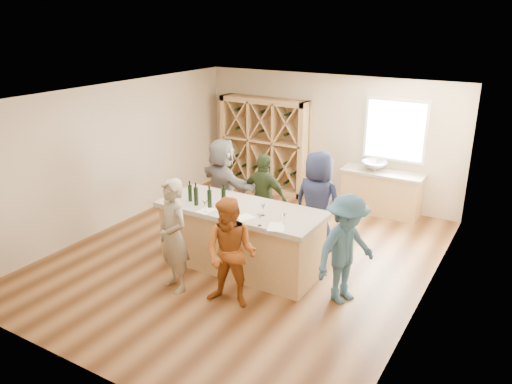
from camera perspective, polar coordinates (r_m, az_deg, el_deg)
The scene contains 33 objects.
floor at distance 8.87m, azimuth -1.23°, elevation -7.58°, with size 6.00×7.00×0.10m, color brown.
ceiling at distance 7.97m, azimuth -1.38°, elevation 11.29°, with size 6.00×7.00×0.10m, color white.
wall_back at distance 11.36m, azimuth 8.28°, elevation 6.18°, with size 6.00×0.10×2.80m, color #C9B392.
wall_front at distance 5.84m, azimuth -20.25°, elevation -8.20°, with size 6.00×0.10×2.80m, color #C9B392.
wall_left at distance 10.19m, azimuth -16.05°, elevation 4.05°, with size 0.10×7.00×2.80m, color #C9B392.
wall_right at distance 7.26m, azimuth 19.61°, elevation -2.61°, with size 0.10×7.00×2.80m, color #C9B392.
window_frame at distance 10.74m, azimuth 15.64°, elevation 6.80°, with size 1.30×0.06×1.30m, color white.
window_pane at distance 10.71m, azimuth 15.59°, elevation 6.76°, with size 1.18×0.01×1.18m, color white.
wine_rack at distance 11.82m, azimuth 0.94°, elevation 5.43°, with size 2.20×0.45×2.20m, color tan.
back_counter_base at distance 10.87m, azimuth 14.11°, elevation -0.17°, with size 1.60×0.58×0.86m, color tan.
back_counter_top at distance 10.73m, azimuth 14.31°, elevation 2.14°, with size 1.70×0.62×0.06m, color #AB9F8C.
sink at distance 10.75m, azimuth 13.35°, elevation 2.94°, with size 0.54×0.54×0.19m, color silver.
faucet at distance 10.90m, azimuth 13.67°, elevation 3.45°, with size 0.02×0.02×0.30m, color silver.
tasting_counter_base at distance 8.27m, azimuth -1.71°, elevation -5.46°, with size 2.60×1.00×1.00m, color tan.
tasting_counter_top at distance 8.05m, azimuth -1.75°, elevation -1.98°, with size 2.72×1.12×0.08m, color #AB9F8C.
wine_bottle_a at distance 8.31m, azimuth -7.54°, elevation -0.15°, with size 0.07×0.07×0.27m, color black.
wine_bottle_b at distance 8.12m, azimuth -6.87°, elevation -0.50°, with size 0.07×0.07×0.30m, color black.
wine_bottle_d at distance 8.00m, azimuth -5.33°, elevation -0.79°, with size 0.07×0.07×0.29m, color black.
wine_bottle_e at distance 7.97m, azimuth -3.72°, elevation -0.76°, with size 0.08×0.08×0.31m, color black.
wine_glass_a at distance 7.83m, azimuth -5.83°, elevation -1.64°, with size 0.07×0.07×0.20m, color white.
wine_glass_b at distance 7.50m, azimuth -2.12°, elevation -2.61°, with size 0.07×0.07×0.18m, color white.
wine_glass_c at distance 7.30m, azimuth 0.41°, elevation -3.21°, with size 0.07×0.07×0.18m, color white.
wine_glass_d at distance 7.66m, azimuth 0.80°, elevation -2.08°, with size 0.07×0.07×0.18m, color white.
wine_glass_e at distance 7.37m, azimuth 3.21°, elevation -3.09°, with size 0.06×0.06×0.17m, color white.
tasting_menu_a at distance 7.93m, azimuth -5.74°, elevation -2.12°, with size 0.21×0.29×0.00m, color white.
tasting_menu_b at distance 7.62m, azimuth -1.44°, elevation -2.93°, with size 0.22×0.30×0.00m, color white.
tasting_menu_c at distance 7.30m, azimuth 2.34°, elevation -4.01°, with size 0.24×0.33×0.00m, color white.
person_near_left at distance 7.58m, azimuth -9.43°, elevation -4.97°, with size 0.64×0.47×1.77m, color gray.
person_near_right at distance 7.11m, azimuth -2.88°, elevation -7.03°, with size 0.80×0.44×1.64m, color #994C19.
person_server at distance 7.31m, azimuth 10.26°, elevation -6.46°, with size 1.07×0.50×1.66m, color #335972.
person_far_mid at distance 9.17m, azimuth 0.96°, elevation -0.65°, with size 0.97×0.50×1.65m, color #263319.
person_far_right at distance 8.68m, azimuth 7.06°, elevation -1.27°, with size 0.91×0.59×1.86m, color #191E38.
person_far_left at distance 9.65m, azimuth -3.79°, elevation 0.86°, with size 1.68×0.60×1.81m, color slate.
Camera 1 is at (4.19, -6.68, 4.01)m, focal length 35.00 mm.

